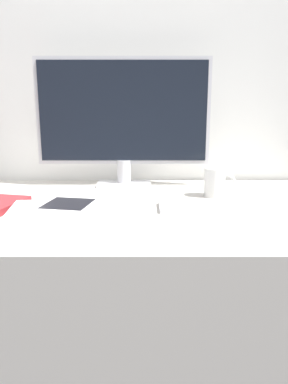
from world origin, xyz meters
The scene contains 7 objects.
wall_back centered at (0.00, 0.58, 1.20)m, with size 3.60×0.05×2.40m.
desk centered at (0.00, 0.13, 0.38)m, with size 1.41×0.80×0.75m.
monitor centered at (-0.02, 0.43, 1.01)m, with size 0.65×0.11×0.47m.
keyboard centered at (0.26, 0.10, 0.76)m, with size 0.32×0.11×0.01m.
laptop centered at (-0.15, 0.03, 0.76)m, with size 0.36×0.26×0.02m.
ereader centered at (-0.16, 0.04, 0.78)m, with size 0.19×0.20×0.01m.
coffee_mug centered at (0.30, 0.26, 0.80)m, with size 0.11×0.07×0.10m.
Camera 1 is at (0.06, -0.98, 1.06)m, focal length 35.00 mm.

